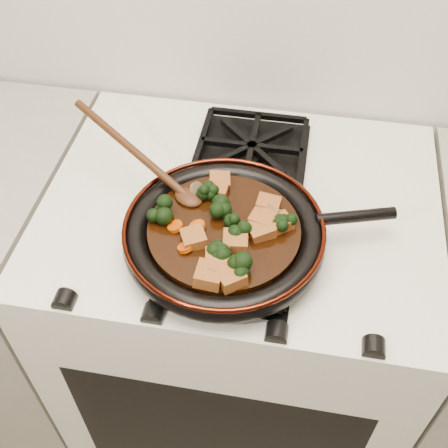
# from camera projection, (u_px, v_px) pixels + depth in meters

# --- Properties ---
(stove) EXTENTS (0.76, 0.60, 0.90)m
(stove) POSITION_uv_depth(u_px,v_px,m) (237.00, 326.00, 1.41)
(stove) COLOR white
(stove) RESTS_ON ground
(burner_grate_front) EXTENTS (0.23, 0.23, 0.03)m
(burner_grate_front) POSITION_uv_depth(u_px,v_px,m) (229.00, 253.00, 0.98)
(burner_grate_front) COLOR black
(burner_grate_front) RESTS_ON stove
(burner_grate_back) EXTENTS (0.23, 0.23, 0.03)m
(burner_grate_back) POSITION_uv_depth(u_px,v_px,m) (252.00, 149.00, 1.16)
(burner_grate_back) COLOR black
(burner_grate_back) RESTS_ON stove
(skillet) EXTENTS (0.47, 0.35, 0.05)m
(skillet) POSITION_uv_depth(u_px,v_px,m) (225.00, 234.00, 0.97)
(skillet) COLOR black
(skillet) RESTS_ON burner_grate_front
(braising_sauce) EXTENTS (0.26, 0.26, 0.02)m
(braising_sauce) POSITION_uv_depth(u_px,v_px,m) (224.00, 232.00, 0.96)
(braising_sauce) COLOR black
(braising_sauce) RESTS_ON skillet
(tofu_cube_0) EXTENTS (0.05, 0.05, 0.03)m
(tofu_cube_0) POSITION_uv_depth(u_px,v_px,m) (194.00, 238.00, 0.93)
(tofu_cube_0) COLOR brown
(tofu_cube_0) RESTS_ON braising_sauce
(tofu_cube_1) EXTENTS (0.05, 0.05, 0.02)m
(tofu_cube_1) POSITION_uv_depth(u_px,v_px,m) (235.00, 241.00, 0.92)
(tofu_cube_1) COLOR brown
(tofu_cube_1) RESTS_ON braising_sauce
(tofu_cube_2) EXTENTS (0.04, 0.04, 0.03)m
(tofu_cube_2) POSITION_uv_depth(u_px,v_px,m) (268.00, 205.00, 0.98)
(tofu_cube_2) COLOR brown
(tofu_cube_2) RESTS_ON braising_sauce
(tofu_cube_3) EXTENTS (0.05, 0.05, 0.03)m
(tofu_cube_3) POSITION_uv_depth(u_px,v_px,m) (263.00, 219.00, 0.96)
(tofu_cube_3) COLOR brown
(tofu_cube_3) RESTS_ON braising_sauce
(tofu_cube_4) EXTENTS (0.04, 0.04, 0.02)m
(tofu_cube_4) POSITION_uv_depth(u_px,v_px,m) (217.00, 260.00, 0.90)
(tofu_cube_4) COLOR brown
(tofu_cube_4) RESTS_ON braising_sauce
(tofu_cube_5) EXTENTS (0.06, 0.05, 0.03)m
(tofu_cube_5) POSITION_uv_depth(u_px,v_px,m) (261.00, 230.00, 0.94)
(tofu_cube_5) COLOR brown
(tofu_cube_5) RESTS_ON braising_sauce
(tofu_cube_6) EXTENTS (0.04, 0.05, 0.03)m
(tofu_cube_6) POSITION_uv_depth(u_px,v_px,m) (209.00, 275.00, 0.88)
(tofu_cube_6) COLOR brown
(tofu_cube_6) RESTS_ON braising_sauce
(tofu_cube_7) EXTENTS (0.05, 0.05, 0.02)m
(tofu_cube_7) POSITION_uv_depth(u_px,v_px,m) (280.00, 223.00, 0.95)
(tofu_cube_7) COLOR brown
(tofu_cube_7) RESTS_ON braising_sauce
(tofu_cube_8) EXTENTS (0.04, 0.04, 0.03)m
(tofu_cube_8) POSITION_uv_depth(u_px,v_px,m) (220.00, 181.00, 1.02)
(tofu_cube_8) COLOR brown
(tofu_cube_8) RESTS_ON braising_sauce
(tofu_cube_9) EXTENTS (0.06, 0.06, 0.03)m
(tofu_cube_9) POSITION_uv_depth(u_px,v_px,m) (230.00, 277.00, 0.88)
(tofu_cube_9) COLOR brown
(tofu_cube_9) RESTS_ON braising_sauce
(tofu_cube_10) EXTENTS (0.04, 0.04, 0.02)m
(tofu_cube_10) POSITION_uv_depth(u_px,v_px,m) (217.00, 190.00, 1.01)
(tofu_cube_10) COLOR brown
(tofu_cube_10) RESTS_ON braising_sauce
(broccoli_floret_0) EXTENTS (0.08, 0.07, 0.05)m
(broccoli_floret_0) POSITION_uv_depth(u_px,v_px,m) (285.00, 226.00, 0.95)
(broccoli_floret_0) COLOR black
(broccoli_floret_0) RESTS_ON braising_sauce
(broccoli_floret_1) EXTENTS (0.08, 0.09, 0.07)m
(broccoli_floret_1) POSITION_uv_depth(u_px,v_px,m) (163.00, 212.00, 0.96)
(broccoli_floret_1) COLOR black
(broccoli_floret_1) RESTS_ON braising_sauce
(broccoli_floret_2) EXTENTS (0.09, 0.08, 0.07)m
(broccoli_floret_2) POSITION_uv_depth(u_px,v_px,m) (216.00, 251.00, 0.91)
(broccoli_floret_2) COLOR black
(broccoli_floret_2) RESTS_ON braising_sauce
(broccoli_floret_3) EXTENTS (0.09, 0.08, 0.06)m
(broccoli_floret_3) POSITION_uv_depth(u_px,v_px,m) (219.00, 208.00, 0.97)
(broccoli_floret_3) COLOR black
(broccoli_floret_3) RESTS_ON braising_sauce
(broccoli_floret_4) EXTENTS (0.08, 0.07, 0.06)m
(broccoli_floret_4) POSITION_uv_depth(u_px,v_px,m) (239.00, 268.00, 0.88)
(broccoli_floret_4) COLOR black
(broccoli_floret_4) RESTS_ON braising_sauce
(broccoli_floret_5) EXTENTS (0.07, 0.07, 0.06)m
(broccoli_floret_5) POSITION_uv_depth(u_px,v_px,m) (238.00, 228.00, 0.94)
(broccoli_floret_5) COLOR black
(broccoli_floret_5) RESTS_ON braising_sauce
(broccoli_floret_6) EXTENTS (0.08, 0.08, 0.06)m
(broccoli_floret_6) POSITION_uv_depth(u_px,v_px,m) (212.00, 192.00, 1.00)
(broccoli_floret_6) COLOR black
(broccoli_floret_6) RESTS_ON braising_sauce
(carrot_coin_0) EXTENTS (0.03, 0.03, 0.02)m
(carrot_coin_0) POSITION_uv_depth(u_px,v_px,m) (197.00, 226.00, 0.95)
(carrot_coin_0) COLOR #B53D05
(carrot_coin_0) RESTS_ON braising_sauce
(carrot_coin_1) EXTENTS (0.03, 0.03, 0.02)m
(carrot_coin_1) POSITION_uv_depth(u_px,v_px,m) (185.00, 247.00, 0.92)
(carrot_coin_1) COLOR #B53D05
(carrot_coin_1) RESTS_ON braising_sauce
(carrot_coin_2) EXTENTS (0.03, 0.03, 0.02)m
(carrot_coin_2) POSITION_uv_depth(u_px,v_px,m) (246.00, 231.00, 0.94)
(carrot_coin_2) COLOR #B53D05
(carrot_coin_2) RESTS_ON braising_sauce
(carrot_coin_3) EXTENTS (0.03, 0.03, 0.02)m
(carrot_coin_3) POSITION_uv_depth(u_px,v_px,m) (175.00, 226.00, 0.95)
(carrot_coin_3) COLOR #B53D05
(carrot_coin_3) RESTS_ON braising_sauce
(mushroom_slice_0) EXTENTS (0.03, 0.04, 0.03)m
(mushroom_slice_0) POSITION_uv_depth(u_px,v_px,m) (198.00, 191.00, 1.01)
(mushroom_slice_0) COLOR brown
(mushroom_slice_0) RESTS_ON braising_sauce
(mushroom_slice_1) EXTENTS (0.04, 0.04, 0.03)m
(mushroom_slice_1) POSITION_uv_depth(u_px,v_px,m) (214.00, 270.00, 0.89)
(mushroom_slice_1) COLOR brown
(mushroom_slice_1) RESTS_ON braising_sauce
(mushroom_slice_2) EXTENTS (0.05, 0.05, 0.03)m
(mushroom_slice_2) POSITION_uv_depth(u_px,v_px,m) (275.00, 209.00, 0.97)
(mushroom_slice_2) COLOR brown
(mushroom_slice_2) RESTS_ON braising_sauce
(wooden_spoon) EXTENTS (0.17, 0.11, 0.29)m
(wooden_spoon) POSITION_uv_depth(u_px,v_px,m) (153.00, 167.00, 1.02)
(wooden_spoon) COLOR #3F1F0D
(wooden_spoon) RESTS_ON braising_sauce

